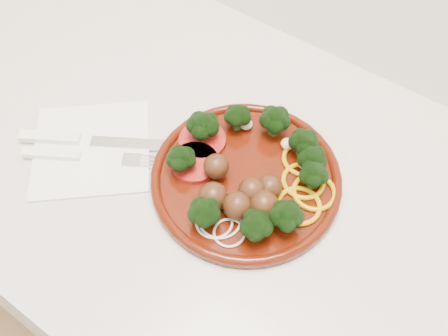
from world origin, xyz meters
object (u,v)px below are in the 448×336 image
Objects in this scene: napkin at (92,148)px; knife at (75,139)px; fork at (68,155)px; plate at (250,175)px.

napkin is 0.03m from knife.
fork is at bearing -97.00° from knife.
knife is 1.13× the size of fork.
plate is 1.32× the size of knife.
napkin is at bearing 33.31° from fork.
fork reaches higher than napkin.
fork is (-0.01, -0.03, 0.01)m from napkin.
knife reaches higher than fork.
plate is 1.60× the size of napkin.
plate is at bearing -4.87° from fork.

